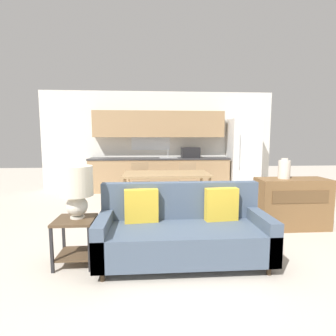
{
  "coord_description": "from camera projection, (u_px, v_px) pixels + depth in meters",
  "views": [
    {
      "loc": [
        -0.27,
        -2.75,
        1.46
      ],
      "look_at": [
        0.04,
        1.5,
        0.95
      ],
      "focal_mm": 28.0,
      "sensor_mm": 36.0,
      "label": 1
    }
  ],
  "objects": [
    {
      "name": "dining_chair_far_right",
      "position": [
        188.0,
        179.0,
        6.03
      ],
      "size": [
        0.45,
        0.45,
        0.87
      ],
      "rotation": [
        0.0,
        0.0,
        -0.06
      ],
      "color": "#997A56",
      "rests_on": "ground_plane"
    },
    {
      "name": "credenza",
      "position": [
        292.0,
        203.0,
        4.18
      ],
      "size": [
        1.11,
        0.47,
        0.8
      ],
      "color": "brown",
      "rests_on": "ground_plane"
    },
    {
      "name": "refrigerator",
      "position": [
        243.0,
        155.0,
        7.17
      ],
      "size": [
        0.78,
        0.7,
        1.94
      ],
      "color": "white",
      "rests_on": "ground_plane"
    },
    {
      "name": "kitchen_counter",
      "position": [
        160.0,
        160.0,
        7.11
      ],
      "size": [
        3.74,
        0.65,
        2.15
      ],
      "color": "tan",
      "rests_on": "ground_plane"
    },
    {
      "name": "dining_chair_far_left",
      "position": [
        140.0,
        179.0,
        5.95
      ],
      "size": [
        0.46,
        0.46,
        0.87
      ],
      "rotation": [
        0.0,
        0.0,
        0.1
      ],
      "color": "#997A56",
      "rests_on": "ground_plane"
    },
    {
      "name": "ground_plane",
      "position": [
        174.0,
        268.0,
        2.92
      ],
      "size": [
        20.0,
        20.0,
        0.0
      ],
      "primitive_type": "plane",
      "color": "beige"
    },
    {
      "name": "dining_table",
      "position": [
        166.0,
        176.0,
        5.19
      ],
      "size": [
        1.69,
        0.91,
        0.75
      ],
      "color": "tan",
      "rests_on": "ground_plane"
    },
    {
      "name": "side_table",
      "position": [
        75.0,
        234.0,
        2.99
      ],
      "size": [
        0.44,
        0.44,
        0.53
      ],
      "color": "brown",
      "rests_on": "ground_plane"
    },
    {
      "name": "vase",
      "position": [
        284.0,
        169.0,
        4.14
      ],
      "size": [
        0.18,
        0.18,
        0.32
      ],
      "color": "beige",
      "rests_on": "credenza"
    },
    {
      "name": "couch",
      "position": [
        183.0,
        231.0,
        3.09
      ],
      "size": [
        1.94,
        0.8,
        0.89
      ],
      "color": "#3D2D1E",
      "rests_on": "ground_plane"
    },
    {
      "name": "table_lamp",
      "position": [
        76.0,
        187.0,
        2.97
      ],
      "size": [
        0.37,
        0.37,
        0.6
      ],
      "color": "silver",
      "rests_on": "side_table"
    },
    {
      "name": "wall_back",
      "position": [
        159.0,
        141.0,
        7.34
      ],
      "size": [
        6.4,
        0.07,
        2.7
      ],
      "color": "silver",
      "rests_on": "ground_plane"
    }
  ]
}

